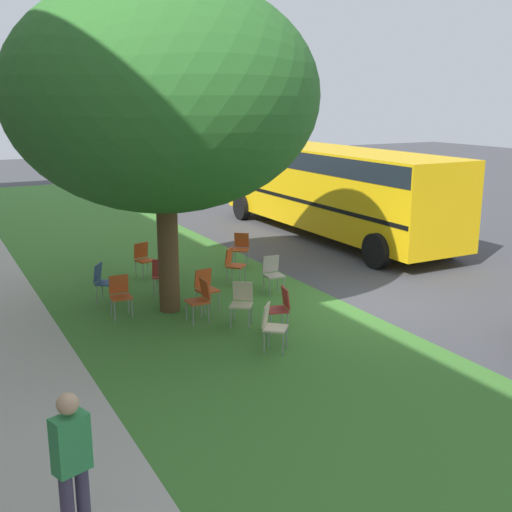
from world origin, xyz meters
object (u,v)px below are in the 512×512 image
(chair_1, at_px, (200,297))
(chair_10, at_px, (206,286))
(chair_6, at_px, (233,263))
(school_bus, at_px, (331,183))
(chair_3, at_px, (120,293))
(chair_4, at_px, (143,257))
(chair_0, at_px, (241,246))
(chair_2, at_px, (273,272))
(chair_9, at_px, (272,324))
(chair_11, at_px, (162,274))
(chair_5, at_px, (280,306))
(street_tree, at_px, (163,96))
(chair_8, at_px, (103,279))
(chair_7, at_px, (242,300))
(pedestrian_0, at_px, (72,464))

(chair_1, distance_m, chair_10, 0.79)
(chair_6, distance_m, chair_10, 2.08)
(chair_10, height_order, school_bus, school_bus)
(chair_1, bearing_deg, chair_3, 51.57)
(chair_6, bearing_deg, chair_4, 48.09)
(chair_1, distance_m, chair_3, 1.73)
(chair_0, distance_m, chair_2, 2.70)
(chair_4, xyz_separation_m, chair_9, (-5.83, -0.46, 0.00))
(chair_11, bearing_deg, chair_4, -4.34)
(chair_5, height_order, chair_10, same)
(chair_1, relative_size, chair_11, 1.00)
(chair_4, bearing_deg, street_tree, 172.76)
(chair_2, height_order, chair_6, same)
(chair_3, bearing_deg, street_tree, -95.70)
(chair_8, height_order, school_bus, school_bus)
(school_bus, bearing_deg, chair_5, 139.25)
(chair_0, height_order, chair_9, same)
(chair_5, bearing_deg, chair_10, 21.57)
(chair_8, height_order, chair_11, same)
(street_tree, height_order, chair_7, street_tree)
(chair_0, distance_m, chair_8, 4.43)
(chair_5, height_order, chair_8, same)
(chair_10, bearing_deg, chair_2, -79.21)
(chair_3, height_order, chair_9, same)
(chair_2, distance_m, chair_5, 2.51)
(chair_2, relative_size, chair_8, 1.00)
(chair_0, bearing_deg, chair_4, 87.55)
(chair_4, relative_size, school_bus, 0.08)
(chair_8, bearing_deg, chair_6, -90.54)
(school_bus, bearing_deg, chair_8, 111.88)
(chair_2, relative_size, chair_11, 1.00)
(chair_6, xyz_separation_m, chair_10, (-1.53, 1.41, 0.00))
(chair_10, relative_size, pedestrian_0, 0.52)
(chair_9, xyz_separation_m, pedestrian_0, (-3.54, 4.28, 0.41))
(chair_5, xyz_separation_m, chair_8, (3.46, 2.57, 0.00))
(chair_1, xyz_separation_m, chair_10, (0.67, -0.41, 0.00))
(chair_4, height_order, chair_7, same)
(chair_7, bearing_deg, street_tree, 31.90)
(chair_11, bearing_deg, chair_3, 127.50)
(street_tree, distance_m, chair_9, 5.05)
(chair_10, bearing_deg, chair_9, -177.92)
(street_tree, distance_m, chair_3, 4.11)
(chair_6, height_order, chair_10, same)
(street_tree, relative_size, pedestrian_0, 4.03)
(chair_0, distance_m, chair_6, 1.75)
(chair_5, xyz_separation_m, school_bus, (6.88, -5.93, 1.24))
(chair_3, distance_m, school_bus, 9.68)
(chair_2, relative_size, chair_6, 1.00)
(chair_5, relative_size, chair_8, 1.00)
(chair_1, height_order, chair_4, same)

